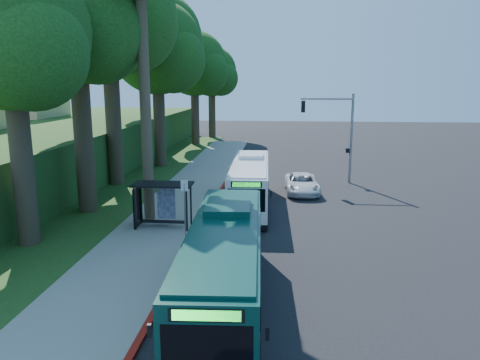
# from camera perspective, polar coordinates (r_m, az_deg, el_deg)

# --- Properties ---
(ground) EXTENTS (140.00, 140.00, 0.00)m
(ground) POSITION_cam_1_polar(r_m,az_deg,el_deg) (28.13, 6.30, -4.45)
(ground) COLOR black
(ground) RESTS_ON ground
(sidewalk) EXTENTS (4.50, 70.00, 0.12)m
(sidewalk) POSITION_cam_1_polar(r_m,az_deg,el_deg) (28.84, -8.39, -3.98)
(sidewalk) COLOR gray
(sidewalk) RESTS_ON ground
(red_curb) EXTENTS (0.25, 30.00, 0.13)m
(red_curb) POSITION_cam_1_polar(r_m,az_deg,el_deg) (24.64, -5.26, -6.65)
(red_curb) COLOR maroon
(red_curb) RESTS_ON ground
(grass_verge) EXTENTS (8.00, 70.00, 0.06)m
(grass_verge) POSITION_cam_1_polar(r_m,az_deg,el_deg) (35.12, -15.62, -1.48)
(grass_verge) COLOR #234719
(grass_verge) RESTS_ON ground
(bus_shelter) EXTENTS (3.20, 1.51, 2.55)m
(bus_shelter) POSITION_cam_1_polar(r_m,az_deg,el_deg) (25.70, -9.85, -1.95)
(bus_shelter) COLOR black
(bus_shelter) RESTS_ON ground
(stop_sign_pole) EXTENTS (0.35, 0.06, 3.17)m
(stop_sign_pole) POSITION_cam_1_polar(r_m,az_deg,el_deg) (23.20, -6.76, -2.66)
(stop_sign_pole) COLOR gray
(stop_sign_pole) RESTS_ON ground
(traffic_signal_pole) EXTENTS (4.10, 0.30, 7.00)m
(traffic_signal_pole) POSITION_cam_1_polar(r_m,az_deg,el_deg) (37.43, 11.92, 6.32)
(traffic_signal_pole) COLOR gray
(traffic_signal_pole) RESTS_ON ground
(hillside_backdrop) EXTENTS (24.00, 60.00, 8.80)m
(hillside_backdrop) POSITION_cam_1_polar(r_m,az_deg,el_deg) (49.51, -26.28, 4.34)
(hillside_backdrop) COLOR #234719
(hillside_backdrop) RESTS_ON ground
(tree_0) EXTENTS (8.40, 8.00, 15.70)m
(tree_0) POSITION_cam_1_polar(r_m,az_deg,el_deg) (29.55, -19.25, 17.71)
(tree_0) COLOR #382B1E
(tree_0) RESTS_ON ground
(tree_1) EXTENTS (10.50, 10.00, 18.26)m
(tree_1) POSITION_cam_1_polar(r_m,az_deg,el_deg) (37.48, -15.67, 18.89)
(tree_1) COLOR #382B1E
(tree_1) RESTS_ON ground
(tree_2) EXTENTS (8.82, 8.40, 15.12)m
(tree_2) POSITION_cam_1_polar(r_m,az_deg,el_deg) (44.46, -9.96, 15.05)
(tree_2) COLOR #382B1E
(tree_2) RESTS_ON ground
(tree_3) EXTENTS (10.08, 9.60, 17.28)m
(tree_3) POSITION_cam_1_polar(r_m,az_deg,el_deg) (52.79, -9.92, 16.15)
(tree_3) COLOR #382B1E
(tree_3) RESTS_ON ground
(tree_4) EXTENTS (8.40, 8.00, 14.14)m
(tree_4) POSITION_cam_1_polar(r_m,az_deg,el_deg) (59.95, -5.50, 13.58)
(tree_4) COLOR #382B1E
(tree_4) RESTS_ON ground
(tree_5) EXTENTS (7.35, 7.00, 12.86)m
(tree_5) POSITION_cam_1_polar(r_m,az_deg,el_deg) (67.67, -3.41, 12.76)
(tree_5) COLOR #382B1E
(tree_5) RESTS_ON ground
(tree_6) EXTENTS (7.56, 7.20, 13.74)m
(tree_6) POSITION_cam_1_polar(r_m,az_deg,el_deg) (24.29, -26.03, 15.05)
(tree_6) COLOR #382B1E
(tree_6) RESTS_ON ground
(white_bus) EXTENTS (2.56, 10.74, 3.18)m
(white_bus) POSITION_cam_1_polar(r_m,az_deg,el_deg) (29.92, 1.25, -0.32)
(white_bus) COLOR white
(white_bus) RESTS_ON ground
(teal_bus) EXTENTS (2.91, 11.43, 3.38)m
(teal_bus) POSITION_cam_1_polar(r_m,az_deg,el_deg) (16.51, -1.81, -10.25)
(teal_bus) COLOR #0A372F
(teal_bus) RESTS_ON ground
(pickup) EXTENTS (2.51, 5.07, 1.38)m
(pickup) POSITION_cam_1_polar(r_m,az_deg,el_deg) (34.00, 7.54, -0.43)
(pickup) COLOR white
(pickup) RESTS_ON ground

